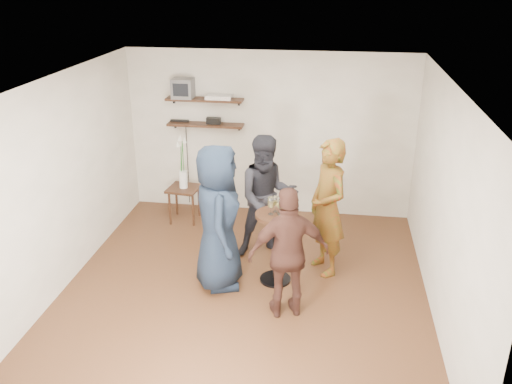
% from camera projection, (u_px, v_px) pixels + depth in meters
% --- Properties ---
extents(room, '(4.58, 5.08, 2.68)m').
position_uv_depth(room, '(243.00, 196.00, 6.25)').
color(room, '#402914').
rests_on(room, ground).
extents(shelf_upper, '(1.20, 0.25, 0.04)m').
position_uv_depth(shelf_upper, '(205.00, 99.00, 8.34)').
color(shelf_upper, black).
rests_on(shelf_upper, room).
extents(shelf_lower, '(1.20, 0.25, 0.04)m').
position_uv_depth(shelf_lower, '(205.00, 125.00, 8.49)').
color(shelf_lower, black).
rests_on(shelf_lower, room).
extents(crt_monitor, '(0.32, 0.30, 0.30)m').
position_uv_depth(crt_monitor, '(183.00, 88.00, 8.32)').
color(crt_monitor, '#59595B').
rests_on(crt_monitor, shelf_upper).
extents(dvd_deck, '(0.40, 0.24, 0.06)m').
position_uv_depth(dvd_deck, '(219.00, 97.00, 8.29)').
color(dvd_deck, silver).
rests_on(dvd_deck, shelf_upper).
extents(radio, '(0.22, 0.10, 0.10)m').
position_uv_depth(radio, '(214.00, 121.00, 8.45)').
color(radio, black).
rests_on(radio, shelf_lower).
extents(power_strip, '(0.30, 0.05, 0.03)m').
position_uv_depth(power_strip, '(180.00, 121.00, 8.58)').
color(power_strip, black).
rests_on(power_strip, shelf_lower).
extents(side_table, '(0.52, 0.52, 0.56)m').
position_uv_depth(side_table, '(184.00, 193.00, 8.48)').
color(side_table, black).
rests_on(side_table, room).
extents(vase_lilies, '(0.18, 0.19, 0.88)m').
position_uv_depth(vase_lilies, '(183.00, 171.00, 8.33)').
color(vase_lilies, silver).
rests_on(vase_lilies, side_table).
extents(drinks_table, '(0.52, 0.52, 0.95)m').
position_uv_depth(drinks_table, '(276.00, 238.00, 6.76)').
color(drinks_table, black).
rests_on(drinks_table, room).
extents(wine_glass_fl, '(0.07, 0.07, 0.22)m').
position_uv_depth(wine_glass_fl, '(271.00, 203.00, 6.55)').
color(wine_glass_fl, silver).
rests_on(wine_glass_fl, drinks_table).
extents(wine_glass_fr, '(0.07, 0.07, 0.20)m').
position_uv_depth(wine_glass_fr, '(281.00, 204.00, 6.55)').
color(wine_glass_fr, silver).
rests_on(wine_glass_fr, drinks_table).
extents(wine_glass_bl, '(0.07, 0.07, 0.20)m').
position_uv_depth(wine_glass_bl, '(276.00, 201.00, 6.63)').
color(wine_glass_bl, silver).
rests_on(wine_glass_bl, drinks_table).
extents(wine_glass_br, '(0.07, 0.07, 0.22)m').
position_uv_depth(wine_glass_br, '(280.00, 202.00, 6.57)').
color(wine_glass_br, silver).
rests_on(wine_glass_br, drinks_table).
extents(person_plaid, '(0.71, 0.79, 1.81)m').
position_uv_depth(person_plaid, '(328.00, 208.00, 6.89)').
color(person_plaid, '#A52912').
rests_on(person_plaid, room).
extents(person_dark, '(0.99, 0.86, 1.73)m').
position_uv_depth(person_dark, '(267.00, 197.00, 7.32)').
color(person_dark, black).
rests_on(person_dark, room).
extents(person_navy, '(0.79, 1.02, 1.85)m').
position_uv_depth(person_navy, '(218.00, 218.00, 6.57)').
color(person_navy, '#151F30').
rests_on(person_navy, room).
extents(person_brown, '(0.99, 0.65, 1.57)m').
position_uv_depth(person_brown, '(289.00, 253.00, 6.04)').
color(person_brown, '#42231C').
rests_on(person_brown, room).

